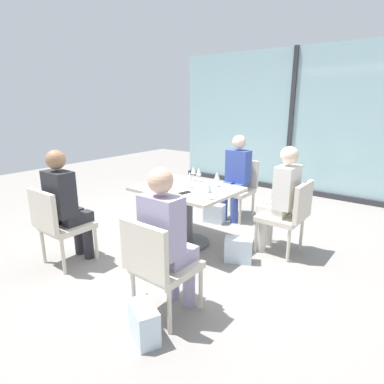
% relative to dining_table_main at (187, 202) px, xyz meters
% --- Properties ---
extents(ground_plane, '(12.00, 12.00, 0.00)m').
position_rel_dining_table_main_xyz_m(ground_plane, '(0.00, 0.00, -0.54)').
color(ground_plane, gray).
extents(window_wall_backdrop, '(4.93, 0.10, 2.70)m').
position_rel_dining_table_main_xyz_m(window_wall_backdrop, '(0.00, 3.20, 0.67)').
color(window_wall_backdrop, '#91B7BC').
rests_on(window_wall_backdrop, ground_plane).
extents(dining_table_main, '(1.17, 0.90, 0.73)m').
position_rel_dining_table_main_xyz_m(dining_table_main, '(0.00, 0.00, 0.00)').
color(dining_table_main, '#BCB29E').
rests_on(dining_table_main, ground_plane).
extents(chair_near_window, '(0.46, 0.51, 0.87)m').
position_rel_dining_table_main_xyz_m(chair_near_window, '(0.00, 1.27, -0.04)').
color(chair_near_window, beige).
rests_on(chair_near_window, ground_plane).
extents(chair_far_right, '(0.50, 0.46, 0.87)m').
position_rel_dining_table_main_xyz_m(chair_far_right, '(1.09, 0.50, -0.04)').
color(chair_far_right, beige).
rests_on(chair_far_right, ground_plane).
extents(chair_front_right, '(0.46, 0.50, 0.87)m').
position_rel_dining_table_main_xyz_m(chair_front_right, '(0.73, -1.27, -0.04)').
color(chair_front_right, beige).
rests_on(chair_front_right, ground_plane).
extents(chair_front_left, '(0.46, 0.50, 0.87)m').
position_rel_dining_table_main_xyz_m(chair_front_left, '(-0.73, -1.27, -0.04)').
color(chair_front_left, beige).
rests_on(chair_front_left, ground_plane).
extents(person_near_window, '(0.34, 0.39, 1.26)m').
position_rel_dining_table_main_xyz_m(person_near_window, '(-0.00, 1.16, 0.16)').
color(person_near_window, '#384C9E').
rests_on(person_near_window, ground_plane).
extents(person_far_right, '(0.39, 0.34, 1.26)m').
position_rel_dining_table_main_xyz_m(person_far_right, '(0.98, 0.50, 0.16)').
color(person_far_right, silver).
rests_on(person_far_right, ground_plane).
extents(person_front_right, '(0.34, 0.39, 1.26)m').
position_rel_dining_table_main_xyz_m(person_front_right, '(0.73, -1.16, 0.16)').
color(person_front_right, '#9E93B7').
rests_on(person_front_right, ground_plane).
extents(person_front_left, '(0.34, 0.39, 1.26)m').
position_rel_dining_table_main_xyz_m(person_front_left, '(-0.73, -1.16, 0.16)').
color(person_front_left, '#28282D').
rests_on(person_front_left, ground_plane).
extents(wine_glass_0, '(0.07, 0.07, 0.18)m').
position_rel_dining_table_main_xyz_m(wine_glass_0, '(-0.16, 0.34, 0.32)').
color(wine_glass_0, silver).
rests_on(wine_glass_0, dining_table_main).
extents(wine_glass_1, '(0.07, 0.07, 0.18)m').
position_rel_dining_table_main_xyz_m(wine_glass_1, '(-0.06, 0.31, 0.32)').
color(wine_glass_1, silver).
rests_on(wine_glass_1, dining_table_main).
extents(wine_glass_2, '(0.07, 0.07, 0.18)m').
position_rel_dining_table_main_xyz_m(wine_glass_2, '(-0.10, -0.32, 0.32)').
color(wine_glass_2, silver).
rests_on(wine_glass_2, dining_table_main).
extents(wine_glass_3, '(0.07, 0.07, 0.18)m').
position_rel_dining_table_main_xyz_m(wine_glass_3, '(0.48, -0.24, 0.32)').
color(wine_glass_3, silver).
rests_on(wine_glass_3, dining_table_main).
extents(wine_glass_4, '(0.07, 0.07, 0.18)m').
position_rel_dining_table_main_xyz_m(wine_glass_4, '(0.02, 0.03, 0.32)').
color(wine_glass_4, silver).
rests_on(wine_glass_4, dining_table_main).
extents(wine_glass_5, '(0.07, 0.07, 0.18)m').
position_rel_dining_table_main_xyz_m(wine_glass_5, '(0.26, 0.26, 0.32)').
color(wine_glass_5, silver).
rests_on(wine_glass_5, dining_table_main).
extents(coffee_cup, '(0.08, 0.08, 0.09)m').
position_rel_dining_table_main_xyz_m(coffee_cup, '(0.32, -0.03, 0.24)').
color(coffee_cup, white).
rests_on(coffee_cup, dining_table_main).
extents(cell_phone_on_table, '(0.10, 0.15, 0.01)m').
position_rel_dining_table_main_xyz_m(cell_phone_on_table, '(0.13, -0.21, 0.20)').
color(cell_phone_on_table, black).
rests_on(cell_phone_on_table, dining_table_main).
extents(handbag_0, '(0.32, 0.21, 0.28)m').
position_rel_dining_table_main_xyz_m(handbag_0, '(-0.14, 0.82, -0.40)').
color(handbag_0, silver).
rests_on(handbag_0, ground_plane).
extents(handbag_1, '(0.34, 0.28, 0.28)m').
position_rel_dining_table_main_xyz_m(handbag_1, '(0.75, -0.03, -0.40)').
color(handbag_1, silver).
rests_on(handbag_1, ground_plane).
extents(handbag_2, '(0.34, 0.27, 0.28)m').
position_rel_dining_table_main_xyz_m(handbag_2, '(0.81, -1.53, -0.40)').
color(handbag_2, silver).
rests_on(handbag_2, ground_plane).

